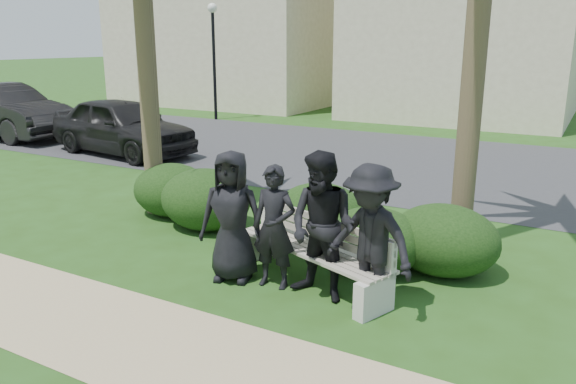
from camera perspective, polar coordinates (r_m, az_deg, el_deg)
name	(u,v)px	position (r m, az deg, el deg)	size (l,w,h in m)	color
ground	(224,273)	(7.48, -6.52, -8.22)	(160.00, 160.00, 0.00)	#254714
footpath	(123,334)	(6.27, -16.45, -13.65)	(30.00, 1.60, 0.01)	tan
asphalt_street	(411,162)	(14.44, 12.37, 2.98)	(160.00, 8.00, 0.01)	#2D2D30
stucco_bldg_left	(237,25)	(28.51, -5.15, 16.51)	(10.40, 8.40, 7.30)	#BFB48F
stucco_bldg_right	(469,22)	(24.08, 17.94, 16.14)	(8.40, 8.40, 7.30)	#BFB48F
street_lamp	(213,41)	(21.87, -7.58, 14.99)	(0.36, 0.36, 4.29)	black
park_bench	(309,255)	(7.04, 2.19, -6.43)	(2.49, 1.28, 0.81)	#A59C8A
man_a	(232,216)	(7.03, -5.71, -2.48)	(0.81, 0.53, 1.67)	black
man_b	(274,227)	(6.81, -1.41, -3.59)	(0.56, 0.37, 1.53)	black
man_c	(323,227)	(6.46, 3.54, -3.59)	(0.86, 0.67, 1.76)	black
man_d	(370,240)	(6.21, 8.31, -4.83)	(1.09, 0.63, 1.70)	black
hedge_a	(172,188)	(9.95, -11.67, 0.36)	(1.43, 1.18, 0.94)	black
hedge_b	(206,198)	(9.15, -8.37, -0.57)	(1.54, 1.27, 1.00)	black
hedge_d	(321,213)	(8.38, 3.35, -2.11)	(1.45, 1.20, 0.95)	black
hedge_e	(374,238)	(7.50, 8.75, -4.66)	(1.34, 1.10, 0.87)	black
hedge_f	(444,238)	(7.60, 15.57, -4.51)	(1.44, 1.19, 0.94)	black
car_a	(122,126)	(15.64, -16.49, 6.45)	(1.78, 4.43, 1.51)	black
car_b	(3,111)	(19.72, -26.98, 7.32)	(1.75, 5.01, 1.65)	black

